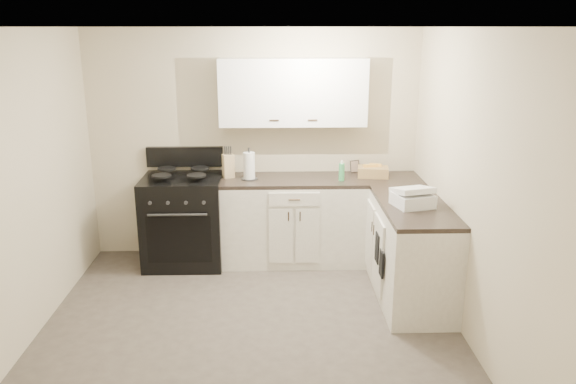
{
  "coord_description": "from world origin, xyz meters",
  "views": [
    {
      "loc": [
        0.21,
        -4.3,
        2.5
      ],
      "look_at": [
        0.35,
        0.85,
        0.98
      ],
      "focal_mm": 35.0,
      "sensor_mm": 36.0,
      "label": 1
    }
  ],
  "objects_px": {
    "countertop_grill": "(413,200)",
    "knife_block": "(228,166)",
    "stove": "(184,222)",
    "paper_towel": "(249,166)",
    "wicker_basket": "(373,172)"
  },
  "relations": [
    {
      "from": "paper_towel",
      "to": "countertop_grill",
      "type": "bearing_deg",
      "value": -32.86
    },
    {
      "from": "stove",
      "to": "paper_towel",
      "type": "bearing_deg",
      "value": 0.62
    },
    {
      "from": "wicker_basket",
      "to": "countertop_grill",
      "type": "relative_size",
      "value": 1.01
    },
    {
      "from": "knife_block",
      "to": "countertop_grill",
      "type": "bearing_deg",
      "value": -52.05
    },
    {
      "from": "stove",
      "to": "countertop_grill",
      "type": "relative_size",
      "value": 3.16
    },
    {
      "from": "knife_block",
      "to": "wicker_basket",
      "type": "height_order",
      "value": "knife_block"
    },
    {
      "from": "stove",
      "to": "paper_towel",
      "type": "height_order",
      "value": "paper_towel"
    },
    {
      "from": "knife_block",
      "to": "countertop_grill",
      "type": "relative_size",
      "value": 0.78
    },
    {
      "from": "knife_block",
      "to": "wicker_basket",
      "type": "distance_m",
      "value": 1.56
    },
    {
      "from": "paper_towel",
      "to": "countertop_grill",
      "type": "relative_size",
      "value": 0.91
    },
    {
      "from": "stove",
      "to": "knife_block",
      "type": "distance_m",
      "value": 0.79
    },
    {
      "from": "stove",
      "to": "countertop_grill",
      "type": "distance_m",
      "value": 2.49
    },
    {
      "from": "knife_block",
      "to": "paper_towel",
      "type": "relative_size",
      "value": 0.86
    },
    {
      "from": "paper_towel",
      "to": "wicker_basket",
      "type": "height_order",
      "value": "paper_towel"
    },
    {
      "from": "countertop_grill",
      "to": "knife_block",
      "type": "bearing_deg",
      "value": 133.17
    }
  ]
}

